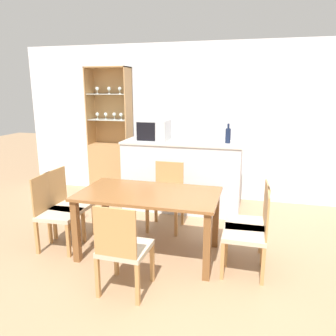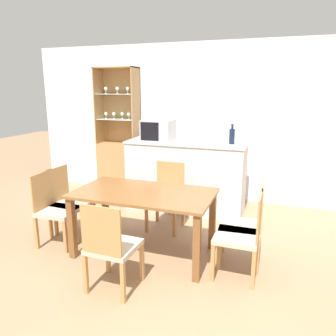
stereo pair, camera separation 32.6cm
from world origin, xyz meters
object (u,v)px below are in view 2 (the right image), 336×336
at_px(display_cabinet, 119,157).
at_px(dining_chair_side_left_far, 69,202).
at_px(dining_chair_head_far, 166,196).
at_px(dining_chair_side_left_near, 55,209).
at_px(dining_table, 144,201).
at_px(microwave, 158,130).
at_px(wine_bottle, 232,136).
at_px(dining_chair_head_near, 111,247).
at_px(dining_chair_side_right_far, 245,225).
at_px(dining_chair_side_right_near, 242,235).

bearing_deg(display_cabinet, dining_chair_side_left_far, -82.28).
relative_size(dining_chair_head_far, dining_chair_side_left_near, 1.00).
distance_m(display_cabinet, dining_table, 2.41).
distance_m(microwave, wine_bottle, 1.11).
xyz_separation_m(dining_chair_side_left_near, wine_bottle, (1.80, 1.64, 0.74)).
bearing_deg(dining_chair_head_near, dining_chair_side_right_far, 40.75).
xyz_separation_m(dining_chair_head_far, dining_chair_side_left_far, (-1.09, -0.62, 0.00)).
bearing_deg(dining_chair_head_far, display_cabinet, -42.70).
distance_m(display_cabinet, dining_chair_side_right_near, 3.24).
height_order(display_cabinet, dining_chair_side_right_far, display_cabinet).
relative_size(dining_table, dining_chair_side_left_far, 1.74).
bearing_deg(dining_chair_side_right_near, wine_bottle, 13.46).
xyz_separation_m(dining_chair_side_right_far, dining_chair_head_near, (-1.09, -0.88, 0.00)).
bearing_deg(dining_chair_head_near, display_cabinet, 117.77).
bearing_deg(dining_chair_side_left_near, dining_chair_head_far, 125.55).
height_order(display_cabinet, dining_table, display_cabinet).
relative_size(microwave, wine_bottle, 1.58).
relative_size(dining_chair_side_right_near, dining_chair_head_near, 1.00).
distance_m(dining_table, dining_chair_side_left_far, 1.11).
relative_size(display_cabinet, microwave, 4.85).
relative_size(dining_chair_head_far, wine_bottle, 3.07).
bearing_deg(dining_chair_side_left_far, display_cabinet, -168.89).
height_order(dining_chair_side_right_near, dining_chair_head_far, same).
height_order(dining_chair_side_right_near, microwave, microwave).
bearing_deg(dining_table, dining_chair_side_left_far, 173.22).
xyz_separation_m(dining_table, dining_chair_side_right_near, (1.09, -0.13, -0.18)).
xyz_separation_m(display_cabinet, wine_bottle, (2.06, -0.49, 0.54)).
height_order(display_cabinet, dining_chair_head_near, display_cabinet).
bearing_deg(dining_chair_side_right_far, dining_chair_head_near, 125.49).
bearing_deg(microwave, dining_chair_side_left_near, -112.92).
relative_size(dining_chair_side_left_near, microwave, 1.94).
bearing_deg(dining_chair_side_left_near, dining_chair_side_right_far, 93.40).
distance_m(dining_chair_side_right_near, dining_chair_side_right_far, 0.26).
xyz_separation_m(microwave, wine_bottle, (1.11, 0.01, -0.04)).
height_order(dining_chair_side_right_far, microwave, microwave).
bearing_deg(dining_chair_side_right_near, dining_chair_side_left_near, 90.76).
xyz_separation_m(dining_chair_side_left_near, dining_chair_side_left_far, (0.00, 0.26, 0.00)).
distance_m(display_cabinet, dining_chair_side_left_far, 1.90).
relative_size(dining_chair_side_right_near, wine_bottle, 3.07).
xyz_separation_m(dining_chair_side_right_far, wine_bottle, (-0.37, 1.38, 0.74)).
bearing_deg(microwave, dining_chair_side_left_far, -116.67).
xyz_separation_m(dining_chair_side_left_near, microwave, (0.69, 1.63, 0.78)).
bearing_deg(dining_table, display_cabinet, 123.74).
xyz_separation_m(dining_chair_head_near, wine_bottle, (0.72, 2.26, 0.74)).
bearing_deg(dining_chair_side_left_far, dining_chair_head_near, 54.42).
xyz_separation_m(dining_chair_side_right_near, dining_chair_head_near, (-1.09, -0.62, 0.00)).
height_order(dining_chair_side_right_far, wine_bottle, wine_bottle).
distance_m(dining_table, microwave, 1.66).
xyz_separation_m(dining_chair_side_left_far, wine_bottle, (1.80, 1.38, 0.74)).
relative_size(display_cabinet, dining_chair_side_left_far, 2.50).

